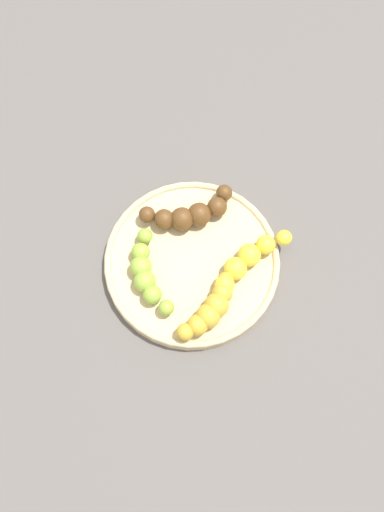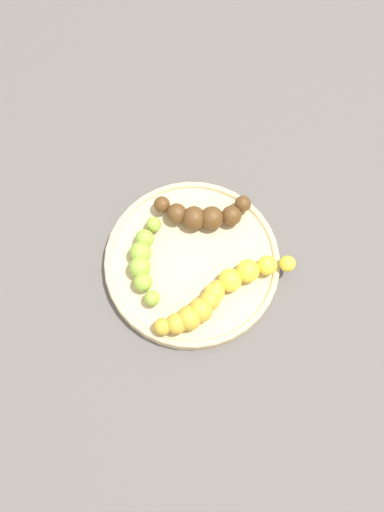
% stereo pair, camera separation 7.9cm
% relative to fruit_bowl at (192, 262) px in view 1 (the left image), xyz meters
% --- Properties ---
extents(ground_plane, '(2.40, 2.40, 0.00)m').
position_rel_fruit_bowl_xyz_m(ground_plane, '(0.00, 0.00, -0.01)').
color(ground_plane, '#56514C').
extents(fruit_bowl, '(0.25, 0.25, 0.02)m').
position_rel_fruit_bowl_xyz_m(fruit_bowl, '(0.00, 0.00, 0.00)').
color(fruit_bowl, '#D1B784').
rests_on(fruit_bowl, ground_plane).
extents(banana_green, '(0.09, 0.10, 0.03)m').
position_rel_fruit_bowl_xyz_m(banana_green, '(0.05, 0.05, 0.02)').
color(banana_green, '#8CAD38').
rests_on(banana_green, fruit_bowl).
extents(banana_spotted, '(0.05, 0.11, 0.03)m').
position_rel_fruit_bowl_xyz_m(banana_spotted, '(-0.06, 0.06, 0.02)').
color(banana_spotted, gold).
rests_on(banana_spotted, fruit_bowl).
extents(banana_yellow, '(0.07, 0.15, 0.03)m').
position_rel_fruit_bowl_xyz_m(banana_yellow, '(-0.07, -0.02, 0.02)').
color(banana_yellow, yellow).
rests_on(banana_yellow, fruit_bowl).
extents(banana_overripe, '(0.11, 0.10, 0.03)m').
position_rel_fruit_bowl_xyz_m(banana_overripe, '(0.03, -0.06, 0.02)').
color(banana_overripe, '#593819').
rests_on(banana_overripe, fruit_bowl).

